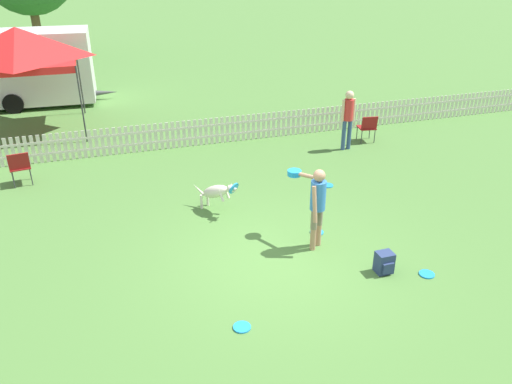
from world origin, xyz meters
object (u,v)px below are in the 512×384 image
frisbee_near_dog (242,327)px  frisbee_far_scatter (427,274)px  folding_chair_blue_left (368,126)px  folding_chair_center (20,165)px  leaping_dog (217,192)px  frisbee_midfield (328,185)px  equipment_trailer (28,67)px  backpack_on_grass (384,263)px  spectator_standing (348,114)px  canopy_tent_main (18,47)px  handler_person (315,198)px  frisbee_near_handler (317,232)px

frisbee_near_dog → frisbee_far_scatter: same height
folding_chair_blue_left → folding_chair_center: folding_chair_center is taller
leaping_dog → frisbee_far_scatter: (2.85, -3.40, -0.46)m
frisbee_near_dog → frisbee_midfield: size_ratio=1.00×
folding_chair_center → equipment_trailer: bearing=-97.1°
backpack_on_grass → spectator_standing: 6.08m
leaping_dog → frisbee_near_dog: size_ratio=4.09×
frisbee_far_scatter → folding_chair_center: size_ratio=0.31×
folding_chair_blue_left → frisbee_near_dog: bearing=57.6°
backpack_on_grass → equipment_trailer: bearing=115.6°
canopy_tent_main → frisbee_far_scatter: bearing=-56.4°
frisbee_midfield → frisbee_far_scatter: size_ratio=1.00×
handler_person → frisbee_near_dog: (-1.94, -1.79, -0.98)m
handler_person → frisbee_midfield: (1.44, 2.35, -0.98)m
backpack_on_grass → equipment_trailer: equipment_trailer is taller
frisbee_near_handler → spectator_standing: spectator_standing is taller
leaping_dog → frisbee_near_dog: 3.76m
folding_chair_blue_left → spectator_standing: size_ratio=0.48×
leaping_dog → folding_chair_center: 4.92m
frisbee_near_dog → frisbee_far_scatter: bearing=4.9°
handler_person → frisbee_near_dog: handler_person is taller
canopy_tent_main → equipment_trailer: canopy_tent_main is taller
folding_chair_blue_left → equipment_trailer: size_ratio=0.16×
leaping_dog → frisbee_far_scatter: leaping_dog is taller
folding_chair_blue_left → folding_chair_center: size_ratio=0.95×
folding_chair_center → frisbee_midfield: bearing=152.7°
folding_chair_blue_left → backpack_on_grass: bearing=72.0°
spectator_standing → frisbee_near_dog: bearing=47.7°
leaping_dog → frisbee_near_handler: size_ratio=4.09×
frisbee_near_handler → frisbee_midfield: bearing=58.9°
frisbee_near_handler → equipment_trailer: bearing=116.5°
handler_person → backpack_on_grass: 1.64m
frisbee_near_dog → folding_chair_center: folding_chair_center is taller
frisbee_midfield → spectator_standing: size_ratio=0.16×
folding_chair_blue_left → canopy_tent_main: bearing=-14.9°
frisbee_near_handler → backpack_on_grass: backpack_on_grass is taller
frisbee_far_scatter → folding_chair_blue_left: 6.72m
frisbee_near_handler → frisbee_midfield: same height
canopy_tent_main → spectator_standing: bearing=-27.9°
frisbee_near_handler → frisbee_near_dog: (-2.22, -2.20, 0.00)m
backpack_on_grass → folding_chair_blue_left: bearing=62.9°
frisbee_midfield → frisbee_near_dog: bearing=-129.3°
frisbee_near_handler → frisbee_near_dog: bearing=-135.3°
handler_person → frisbee_midfield: handler_person is taller
frisbee_far_scatter → frisbee_midfield: bearing=90.5°
frisbee_midfield → spectator_standing: 2.79m
frisbee_near_dog → equipment_trailer: size_ratio=0.05×
leaping_dog → spectator_standing: spectator_standing is taller
handler_person → folding_chair_blue_left: size_ratio=1.96×
folding_chair_center → equipment_trailer: size_ratio=0.16×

